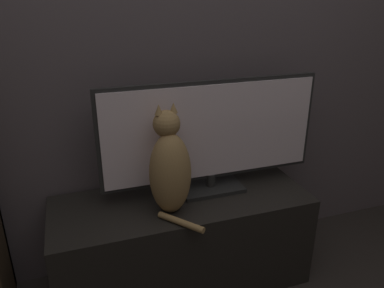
{
  "coord_description": "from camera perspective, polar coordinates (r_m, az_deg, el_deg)",
  "views": [
    {
      "loc": [
        -0.46,
        -0.56,
        1.42
      ],
      "look_at": [
        0.05,
        0.93,
        0.78
      ],
      "focal_mm": 35.0,
      "sensor_mm": 36.0,
      "label": 1
    }
  ],
  "objects": [
    {
      "name": "wall_back",
      "position": [
        1.85,
        -4.48,
        18.37
      ],
      "size": [
        4.8,
        0.05,
        2.6
      ],
      "color": "#564C51",
      "rests_on": "ground_plane"
    },
    {
      "name": "cat",
      "position": [
        1.65,
        -3.43,
        -3.75
      ],
      "size": [
        0.2,
        0.32,
        0.5
      ],
      "rotation": [
        0.0,
        0.0,
        0.08
      ],
      "color": "#997547",
      "rests_on": "tv_stand"
    },
    {
      "name": "tv_stand",
      "position": [
        1.97,
        -1.45,
        -14.55
      ],
      "size": [
        1.25,
        0.47,
        0.49
      ],
      "color": "black",
      "rests_on": "ground_plane"
    },
    {
      "name": "tv",
      "position": [
        1.8,
        3.0,
        1.4
      ],
      "size": [
        1.09,
        0.19,
        0.56
      ],
      "color": "black",
      "rests_on": "tv_stand"
    }
  ]
}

